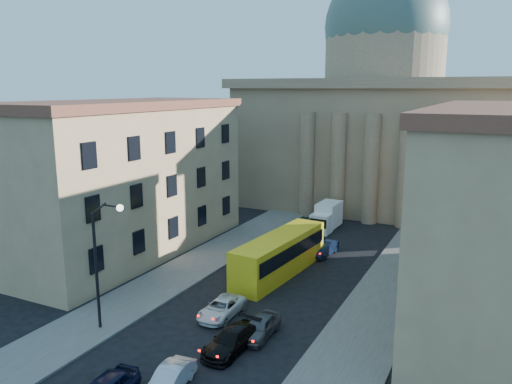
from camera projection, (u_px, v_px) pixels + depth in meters
sidewalk_left at (175, 276)px, 42.60m from camera, size 5.00×60.00×0.15m
sidewalk_right at (374, 315)px, 35.23m from camera, size 5.00×60.00×0.15m
church at (380, 117)px, 69.38m from camera, size 68.02×28.76×36.60m
building_left at (125, 177)px, 48.30m from camera, size 11.60×26.60×14.70m
street_lamp at (101, 255)px, 32.10m from camera, size 2.62×0.44×8.83m
car_right_near at (170, 379)px, 26.52m from camera, size 1.80×4.02×1.28m
car_left_mid at (222, 308)px, 35.13m from camera, size 2.12×4.48×1.24m
car_right_mid at (231, 340)px, 30.53m from camera, size 2.27×4.89×1.38m
car_right_far at (260, 327)px, 32.27m from camera, size 1.70×4.06×1.37m
car_right_distant at (324, 248)px, 48.01m from camera, size 1.81×4.32×1.39m
city_bus at (280, 253)px, 43.02m from camera, size 3.86×12.35×3.42m
box_truck at (326, 217)px, 56.79m from camera, size 2.26×5.45×2.96m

